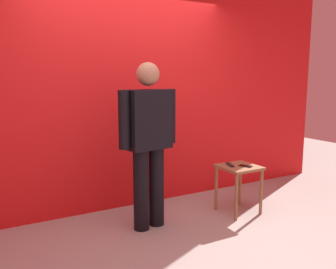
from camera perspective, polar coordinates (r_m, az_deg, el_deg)
The scene contains 6 objects.
ground_plane at distance 3.46m, azimuth 2.04°, elevation -17.61°, with size 12.00×12.00×0.00m, color #9E9991.
back_wall_red at distance 4.23m, azimuth -6.90°, elevation 10.51°, with size 6.17×0.12×3.32m, color red.
standing_person at distance 3.58m, azimuth -3.20°, elevation -0.49°, with size 0.68×0.29×1.71m.
side_table at distance 4.17m, azimuth 11.42°, elevation -6.46°, with size 0.43×0.43×0.56m.
cell_phone at distance 4.13m, azimuth 12.48°, elevation -5.01°, with size 0.07×0.14×0.01m, color black.
tv_remote at distance 4.13m, azimuth 10.03°, elevation -4.85°, with size 0.04×0.17×0.02m, color black.
Camera 1 is at (-1.60, -2.64, 1.56)m, focal length 37.53 mm.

